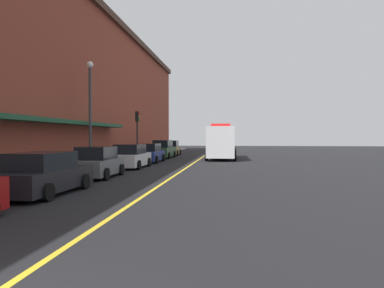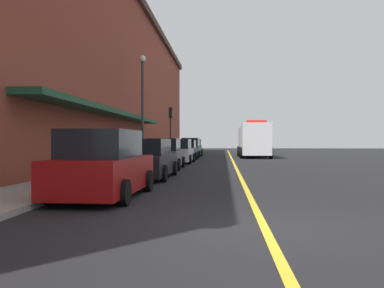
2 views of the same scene
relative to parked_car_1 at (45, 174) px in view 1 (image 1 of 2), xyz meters
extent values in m
plane|color=black|center=(3.85, 15.50, -0.77)|extent=(112.00, 112.00, 0.00)
cube|color=gray|center=(-2.35, 15.50, -0.69)|extent=(2.40, 70.00, 0.15)
cube|color=gold|center=(3.85, 15.50, -0.77)|extent=(0.16, 70.00, 0.01)
cube|color=brown|center=(-8.56, 14.50, 5.75)|extent=(10.04, 64.00, 13.04)
cube|color=#472D23|center=(-3.40, 14.50, 11.97)|extent=(0.40, 64.00, 0.60)
cube|color=#19472D|center=(-3.00, 6.50, 2.33)|extent=(1.20, 22.40, 0.24)
cube|color=black|center=(0.00, 0.07, -0.19)|extent=(1.87, 4.90, 0.80)
cube|color=black|center=(0.00, -0.18, 0.53)|extent=(1.65, 2.70, 0.66)
cylinder|color=black|center=(-0.88, 1.59, -0.45)|extent=(0.23, 0.64, 0.64)
cylinder|color=black|center=(0.93, 1.57, -0.45)|extent=(0.23, 0.64, 0.64)
cylinder|color=black|center=(0.89, -1.46, -0.45)|extent=(0.23, 0.64, 0.64)
cube|color=#595B60|center=(-0.12, 5.87, -0.18)|extent=(1.76, 4.11, 0.83)
cube|color=black|center=(-0.12, 5.66, 0.57)|extent=(1.58, 2.26, 0.68)
cylinder|color=black|center=(-1.01, 7.13, -0.45)|extent=(0.22, 0.64, 0.64)
cylinder|color=black|center=(0.76, 7.14, -0.45)|extent=(0.22, 0.64, 0.64)
cylinder|color=black|center=(-1.00, 4.59, -0.45)|extent=(0.22, 0.64, 0.64)
cylinder|color=black|center=(0.77, 4.60, -0.45)|extent=(0.22, 0.64, 0.64)
cube|color=silver|center=(-0.02, 11.91, -0.18)|extent=(1.88, 4.55, 0.82)
cube|color=black|center=(-0.02, 11.68, 0.57)|extent=(1.68, 2.51, 0.67)
cylinder|color=black|center=(-0.94, 13.32, -0.45)|extent=(0.23, 0.64, 0.64)
cylinder|color=black|center=(0.92, 13.30, -0.45)|extent=(0.23, 0.64, 0.64)
cylinder|color=black|center=(-0.96, 10.51, -0.45)|extent=(0.23, 0.64, 0.64)
cylinder|color=black|center=(0.90, 10.49, -0.45)|extent=(0.23, 0.64, 0.64)
cube|color=navy|center=(-0.02, 17.51, -0.20)|extent=(1.80, 4.64, 0.79)
cube|color=black|center=(-0.01, 17.28, 0.52)|extent=(1.62, 2.55, 0.64)
cylinder|color=black|center=(-0.93, 18.94, -0.45)|extent=(0.22, 0.64, 0.64)
cylinder|color=black|center=(0.89, 18.95, -0.45)|extent=(0.22, 0.64, 0.64)
cylinder|color=black|center=(-0.92, 16.07, -0.45)|extent=(0.22, 0.64, 0.64)
cylinder|color=black|center=(0.89, 16.07, -0.45)|extent=(0.22, 0.64, 0.64)
cube|color=#2D5133|center=(-0.01, 23.70, -0.14)|extent=(1.84, 4.65, 0.91)
cube|color=black|center=(-0.02, 23.47, 0.69)|extent=(1.61, 2.57, 0.75)
cylinder|color=black|center=(-0.84, 25.15, -0.45)|extent=(0.24, 0.65, 0.64)
cylinder|color=black|center=(0.89, 25.10, -0.45)|extent=(0.24, 0.65, 0.64)
cylinder|color=black|center=(-0.92, 22.29, -0.45)|extent=(0.24, 0.65, 0.64)
cylinder|color=black|center=(0.82, 22.25, -0.45)|extent=(0.24, 0.65, 0.64)
cube|color=#A5844C|center=(-0.16, 29.07, -0.17)|extent=(1.94, 4.57, 0.86)
cube|color=black|center=(-0.15, 28.85, 0.61)|extent=(1.69, 2.53, 0.70)
cylinder|color=black|center=(-1.11, 30.43, -0.45)|extent=(0.24, 0.65, 0.64)
cylinder|color=black|center=(0.69, 30.50, -0.45)|extent=(0.24, 0.65, 0.64)
cylinder|color=black|center=(-1.00, 27.64, -0.45)|extent=(0.24, 0.65, 0.64)
cylinder|color=black|center=(0.79, 27.71, -0.45)|extent=(0.24, 0.65, 0.64)
cube|color=silver|center=(5.99, 19.69, 0.94)|extent=(2.49, 2.52, 2.81)
cube|color=silver|center=(5.97, 24.34, 0.82)|extent=(2.51, 6.10, 2.59)
cube|color=red|center=(5.99, 19.69, 2.46)|extent=(1.74, 0.61, 0.24)
cylinder|color=black|center=(7.25, 19.78, -0.27)|extent=(0.30, 1.00, 1.00)
cylinder|color=black|center=(4.73, 19.77, -0.27)|extent=(0.30, 1.00, 1.00)
cylinder|color=black|center=(7.23, 23.59, -0.27)|extent=(0.30, 1.00, 1.00)
cylinder|color=black|center=(4.72, 23.58, -0.27)|extent=(0.30, 1.00, 1.00)
cylinder|color=black|center=(7.22, 26.05, -0.27)|extent=(0.30, 1.00, 1.00)
cylinder|color=black|center=(4.71, 26.04, -0.27)|extent=(0.30, 1.00, 1.00)
cylinder|color=#4C4C51|center=(-1.50, 21.24, -0.09)|extent=(0.07, 0.07, 1.05)
cube|color=black|center=(-1.50, 21.24, 0.57)|extent=(0.14, 0.18, 0.28)
cylinder|color=#4C4C51|center=(-1.50, 12.09, -0.09)|extent=(0.07, 0.07, 1.05)
cube|color=black|center=(-1.50, 12.09, 0.57)|extent=(0.14, 0.18, 0.28)
cylinder|color=#4C4C51|center=(-1.50, 27.76, -0.09)|extent=(0.07, 0.07, 1.05)
cube|color=black|center=(-1.50, 27.76, 0.57)|extent=(0.14, 0.18, 0.28)
cylinder|color=#33383D|center=(-2.10, 9.68, 2.63)|extent=(0.18, 0.18, 6.50)
sphere|color=white|center=(-2.10, 9.68, 6.10)|extent=(0.44, 0.44, 0.44)
cylinder|color=#232326|center=(-1.45, 18.89, 1.08)|extent=(0.14, 0.14, 3.40)
cube|color=black|center=(-1.45, 18.89, 3.23)|extent=(0.28, 0.36, 0.90)
sphere|color=red|center=(-1.29, 18.89, 3.53)|extent=(0.16, 0.16, 0.16)
sphere|color=gold|center=(-1.29, 18.89, 3.23)|extent=(0.16, 0.16, 0.16)
sphere|color=green|center=(-1.29, 18.89, 2.93)|extent=(0.16, 0.16, 0.16)
camera|label=1|loc=(7.24, -13.37, 1.48)|focal=34.53mm
camera|label=2|loc=(3.12, -17.08, 0.78)|focal=39.13mm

